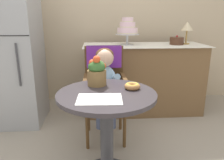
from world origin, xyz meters
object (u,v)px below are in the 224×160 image
Objects in this scene: donut_front at (132,86)px; tiered_cake_stand at (127,29)px; table_lamp at (187,27)px; cafe_table at (107,119)px; refrigerator at (11,52)px; round_layer_cake at (177,41)px; wicker_chair at (104,78)px; seated_child at (105,78)px; flower_vase at (97,72)px.

tiered_cake_stand is (0.13, 1.23, 0.36)m from donut_front.
tiered_cake_stand reaches higher than table_lamp.
cafe_table is at bearing -129.79° from table_lamp.
donut_front is 1.62m from refrigerator.
round_layer_cake is at bearing 53.13° from cafe_table.
wicker_chair is 1.31× the size of seated_child.
round_layer_cake is (0.95, 0.75, 0.27)m from seated_child.
donut_front reaches higher than cafe_table.
refrigerator is at bearing -171.72° from tiered_cake_stand.
table_lamp is (0.78, 0.02, 0.02)m from tiered_cake_stand.
flower_vase is (-0.07, 0.19, 0.32)m from cafe_table.
wicker_chair is at bearing -148.14° from round_layer_cake.
round_layer_cake is at bearing 25.96° from wicker_chair.
cafe_table is 0.42× the size of refrigerator.
flower_vase is at bearing -104.76° from wicker_chair.
round_layer_cake is at bearing -163.93° from table_lamp.
tiered_cake_stand is at bearing -178.43° from table_lamp.
flower_vase reaches higher than wicker_chair.
flower_vase is 0.14× the size of refrigerator.
flower_vase is at bearing -102.76° from seated_child.
refrigerator reaches higher than tiered_cake_stand.
table_lamp is (1.10, 1.32, 0.61)m from cafe_table.
flower_vase is 0.71× the size of tiered_cake_stand.
round_layer_cake reaches higher than cafe_table.
wicker_chair is 0.83m from tiered_cake_stand.
seated_child is at bearing 111.93° from donut_front.
wicker_chair is 8.00× the size of donut_front.
wicker_chair is at bearing -149.94° from table_lamp.
seated_child is 4.16× the size of round_layer_cake.
cafe_table is 0.75× the size of wicker_chair.
cafe_table is at bearing -160.18° from donut_front.
tiered_cake_stand is 1.94× the size of round_layer_cake.
flower_vase is (-0.26, 0.12, 0.08)m from donut_front.
table_lamp is (0.90, 1.25, 0.37)m from donut_front.
round_layer_cake is (0.96, 1.28, 0.44)m from cafe_table.
seated_child is 0.38m from flower_vase.
cafe_table is 0.32m from donut_front.
round_layer_cake reaches higher than donut_front.
refrigerator reaches higher than cafe_table.
cafe_table is 2.12× the size of tiered_cake_stand.
flower_vase is at bearing -133.33° from round_layer_cake.
cafe_table is 2.53× the size of table_lamp.
tiered_cake_stand is at bearing 75.97° from cafe_table.
table_lamp is (1.09, 0.79, 0.44)m from seated_child.
round_layer_cake is (1.03, 1.09, 0.12)m from flower_vase.
refrigerator is at bearing 137.24° from flower_vase.
tiered_cake_stand reaches higher than flower_vase.
seated_child is 2.14× the size of tiered_cake_stand.
seated_child is at bearing 77.24° from flower_vase.
seated_child reaches higher than donut_front.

